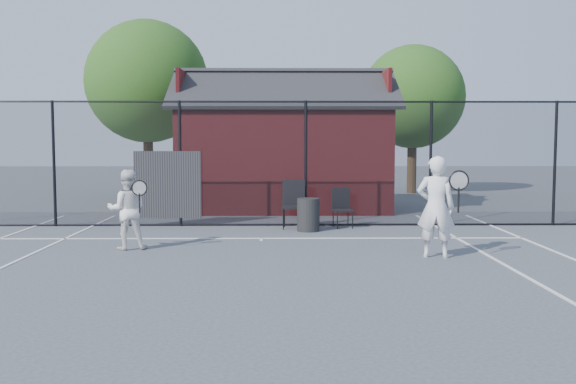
{
  "coord_description": "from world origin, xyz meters",
  "views": [
    {
      "loc": [
        0.4,
        -10.32,
        2.07
      ],
      "look_at": [
        0.54,
        1.54,
        1.1
      ],
      "focal_mm": 40.0,
      "sensor_mm": 36.0,
      "label": 1
    }
  ],
  "objects_px": {
    "player_front": "(436,207)",
    "chair_left": "(293,205)",
    "clubhouse": "(284,155)",
    "chair_right": "(343,209)",
    "player_back": "(127,210)",
    "waste_bin": "(308,215)"
  },
  "relations": [
    {
      "from": "player_front",
      "to": "clubhouse",
      "type": "bearing_deg",
      "value": 107.75
    },
    {
      "from": "player_front",
      "to": "chair_right",
      "type": "relative_size",
      "value": 1.94
    },
    {
      "from": "player_front",
      "to": "player_back",
      "type": "bearing_deg",
      "value": 170.78
    },
    {
      "from": "waste_bin",
      "to": "chair_left",
      "type": "bearing_deg",
      "value": 125.4
    },
    {
      "from": "chair_left",
      "to": "waste_bin",
      "type": "distance_m",
      "value": 0.6
    },
    {
      "from": "clubhouse",
      "to": "player_back",
      "type": "height_order",
      "value": "clubhouse"
    },
    {
      "from": "player_back",
      "to": "clubhouse",
      "type": "bearing_deg",
      "value": 67.66
    },
    {
      "from": "waste_bin",
      "to": "player_back",
      "type": "bearing_deg",
      "value": -145.92
    },
    {
      "from": "clubhouse",
      "to": "chair_right",
      "type": "xyz_separation_m",
      "value": [
        1.36,
        -4.4,
        -1.15
      ]
    },
    {
      "from": "player_back",
      "to": "waste_bin",
      "type": "distance_m",
      "value": 4.27
    },
    {
      "from": "player_front",
      "to": "chair_left",
      "type": "bearing_deg",
      "value": 122.82
    },
    {
      "from": "player_back",
      "to": "chair_left",
      "type": "xyz_separation_m",
      "value": [
        3.19,
        2.84,
        -0.2
      ]
    },
    {
      "from": "player_front",
      "to": "waste_bin",
      "type": "relative_size",
      "value": 2.4
    },
    {
      "from": "player_front",
      "to": "player_back",
      "type": "relative_size",
      "value": 1.18
    },
    {
      "from": "player_back",
      "to": "chair_right",
      "type": "bearing_deg",
      "value": 33.49
    },
    {
      "from": "player_front",
      "to": "chair_left",
      "type": "relative_size",
      "value": 1.61
    },
    {
      "from": "player_back",
      "to": "chair_left",
      "type": "height_order",
      "value": "player_back"
    },
    {
      "from": "clubhouse",
      "to": "chair_right",
      "type": "distance_m",
      "value": 4.75
    },
    {
      "from": "player_back",
      "to": "waste_bin",
      "type": "bearing_deg",
      "value": 34.08
    },
    {
      "from": "chair_left",
      "to": "chair_right",
      "type": "xyz_separation_m",
      "value": [
        1.16,
        0.04,
        -0.1
      ]
    },
    {
      "from": "chair_left",
      "to": "chair_right",
      "type": "relative_size",
      "value": 1.21
    },
    {
      "from": "clubhouse",
      "to": "waste_bin",
      "type": "relative_size",
      "value": 8.71
    }
  ]
}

